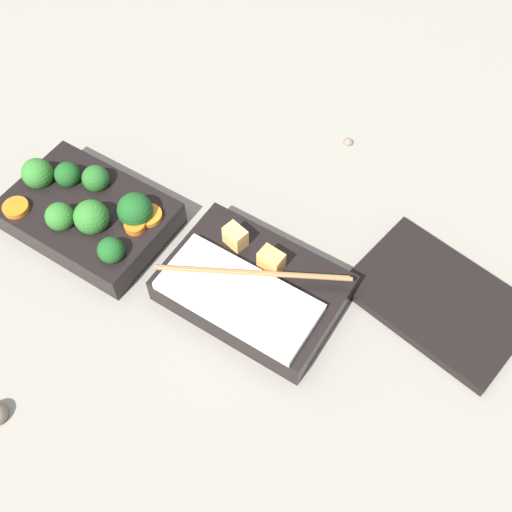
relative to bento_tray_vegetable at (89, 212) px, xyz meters
The scene contains 5 objects.
ground_plane 0.11m from the bento_tray_vegetable, 11.32° to the left, with size 3.00×3.00×0.00m, color gray.
bento_tray_vegetable is the anchor object (origin of this frame).
bento_tray_rice 0.23m from the bento_tray_vegetable, ahead, with size 0.20×0.14×0.06m.
bento_lid 0.43m from the bento_tray_vegetable, 17.55° to the left, with size 0.19×0.13×0.01m, color black.
pebble_0 0.37m from the bento_tray_vegetable, 55.54° to the left, with size 0.01×0.01×0.01m, color #7A6B5B.
Camera 1 is at (0.31, -0.29, 0.61)m, focal length 42.00 mm.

